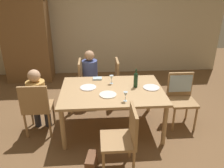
{
  "coord_description": "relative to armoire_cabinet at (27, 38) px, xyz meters",
  "views": [
    {
      "loc": [
        -0.24,
        -3.32,
        2.32
      ],
      "look_at": [
        0.0,
        0.0,
        0.83
      ],
      "focal_mm": 36.22,
      "sensor_mm": 36.0,
      "label": 1
    }
  ],
  "objects": [
    {
      "name": "wine_glass_centre",
      "position": [
        2.1,
        -2.74,
        -0.26
      ],
      "size": [
        0.07,
        0.07,
        0.15
      ],
      "color": "silver",
      "rests_on": "dining_table"
    },
    {
      "name": "chair_far_right",
      "position": [
        2.22,
        -1.37,
        -0.56
      ],
      "size": [
        0.44,
        0.44,
        0.92
      ],
      "rotation": [
        0.0,
        0.0,
        -1.57
      ],
      "color": "#A87F51",
      "rests_on": "ground_plane"
    },
    {
      "name": "wine_bottle_tall_green",
      "position": [
        2.33,
        -2.26,
        -0.23
      ],
      "size": [
        0.07,
        0.07,
        0.32
      ],
      "color": "#19381E",
      "rests_on": "dining_table"
    },
    {
      "name": "wine_glass_near_left",
      "position": [
        1.94,
        -2.09,
        -0.26
      ],
      "size": [
        0.07,
        0.07,
        0.15
      ],
      "color": "silver",
      "rests_on": "dining_table"
    },
    {
      "name": "handbag",
      "position": [
        1.58,
        -3.3,
        -0.99
      ],
      "size": [
        0.17,
        0.3,
        0.22
      ],
      "primitive_type": "cube",
      "rotation": [
        0.0,
        0.0,
        1.38
      ],
      "color": "brown",
      "rests_on": "ground_plane"
    },
    {
      "name": "person_woman_host",
      "position": [
        1.58,
        -1.37,
        -0.45
      ],
      "size": [
        0.35,
        0.3,
        1.13
      ],
      "rotation": [
        0.0,
        0.0,
        -1.57
      ],
      "color": "#33333D",
      "rests_on": "ground_plane"
    },
    {
      "name": "person_man_bearded",
      "position": [
        0.72,
        -2.31,
        -0.45
      ],
      "size": [
        0.3,
        0.34,
        1.11
      ],
      "color": "#33333D",
      "rests_on": "ground_plane"
    },
    {
      "name": "dining_table",
      "position": [
        1.93,
        -2.34,
        -0.44
      ],
      "size": [
        1.67,
        1.17,
        0.73
      ],
      "color": "tan",
      "rests_on": "ground_plane"
    },
    {
      "name": "chair_right_end",
      "position": [
        3.15,
        -2.21,
        -0.5
      ],
      "size": [
        0.44,
        0.46,
        0.92
      ],
      "rotation": [
        0.0,
        0.0,
        3.14
      ],
      "color": "#A87F51",
      "rests_on": "ground_plane"
    },
    {
      "name": "chair_far_left",
      "position": [
        1.47,
        -1.37,
        -0.56
      ],
      "size": [
        0.44,
        0.44,
        0.92
      ],
      "rotation": [
        0.0,
        0.0,
        -1.57
      ],
      "color": "#A87F51",
      "rests_on": "ground_plane"
    },
    {
      "name": "dinner_plate_host",
      "position": [
        1.86,
        -2.53,
        -0.36
      ],
      "size": [
        0.27,
        0.27,
        0.01
      ],
      "primitive_type": "cylinder",
      "color": "white",
      "rests_on": "dining_table"
    },
    {
      "name": "chair_left_end",
      "position": [
        0.72,
        -2.42,
        -0.56
      ],
      "size": [
        0.44,
        0.44,
        0.92
      ],
      "color": "#A87F51",
      "rests_on": "ground_plane"
    },
    {
      "name": "dinner_plate_guest_left",
      "position": [
        1.54,
        -2.24,
        -0.36
      ],
      "size": [
        0.27,
        0.27,
        0.01
      ],
      "primitive_type": "cylinder",
      "color": "white",
      "rests_on": "dining_table"
    },
    {
      "name": "armoire_cabinet",
      "position": [
        0.0,
        0.0,
        0.0
      ],
      "size": [
        1.18,
        0.62,
        2.18
      ],
      "color": "brown",
      "rests_on": "ground_plane"
    },
    {
      "name": "folded_napkin",
      "position": [
        1.7,
        -1.88,
        -0.35
      ],
      "size": [
        0.16,
        0.12,
        0.03
      ],
      "primitive_type": "cube",
      "rotation": [
        0.0,
        0.0,
        0.01
      ],
      "color": "#ADC6D6",
      "rests_on": "dining_table"
    },
    {
      "name": "chair_near",
      "position": [
        2.02,
        -3.3,
        -0.56
      ],
      "size": [
        0.44,
        0.44,
        0.92
      ],
      "rotation": [
        0.0,
        0.0,
        1.57
      ],
      "color": "#A87F51",
      "rests_on": "ground_plane"
    },
    {
      "name": "dinner_plate_guest_right",
      "position": [
        2.59,
        -2.32,
        -0.36
      ],
      "size": [
        0.27,
        0.27,
        0.01
      ],
      "primitive_type": "cylinder",
      "color": "white",
      "rests_on": "dining_table"
    },
    {
      "name": "rear_room_partition",
      "position": [
        1.93,
        0.45,
        0.25
      ],
      "size": [
        6.4,
        0.12,
        2.7
      ],
      "primitive_type": "cube",
      "color": "beige",
      "rests_on": "ground_plane"
    },
    {
      "name": "ground_plane",
      "position": [
        1.93,
        -2.34,
        -1.1
      ],
      "size": [
        10.0,
        10.0,
        0.0
      ],
      "primitive_type": "plane",
      "color": "brown"
    }
  ]
}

